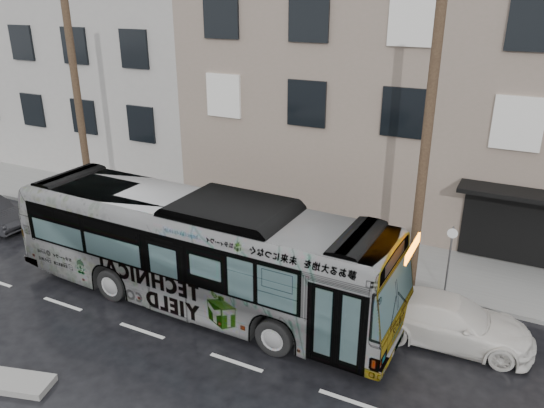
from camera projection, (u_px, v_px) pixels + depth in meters
The scene contains 10 objects.
ground at pixel (191, 291), 17.62m from camera, with size 120.00×120.00×0.00m, color black.
sidewalk at pixel (260, 233), 21.65m from camera, with size 90.00×3.60×0.15m, color gray.
building_taupe at pixel (436, 81), 24.03m from camera, with size 20.00×12.00×11.00m, color gray.
building_grey at pixel (79, 13), 33.94m from camera, with size 26.00×15.00×16.00m, color #A29F99.
utility_pole_front at pixel (425, 156), 15.92m from camera, with size 0.30×0.30×9.00m, color #503C28.
utility_pole_rear at pixel (80, 113), 21.76m from camera, with size 0.30×0.30×9.00m, color #503C28.
sign_post at pixel (449, 262), 16.68m from camera, with size 0.06×0.06×2.40m, color slate.
bus at pixel (199, 250), 16.47m from camera, with size 3.01×12.85×3.58m, color #B2B2B2.
white_sedan at pixel (449, 320), 14.89m from camera, with size 1.86×4.58×1.33m, color silver.
slush_pile at pixel (16, 383), 13.34m from camera, with size 1.80×0.80×0.18m, color #A3A09B.
Camera 1 is at (9.27, -12.45, 9.23)m, focal length 35.00 mm.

